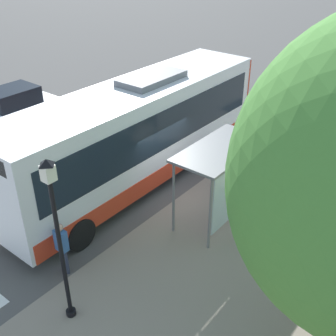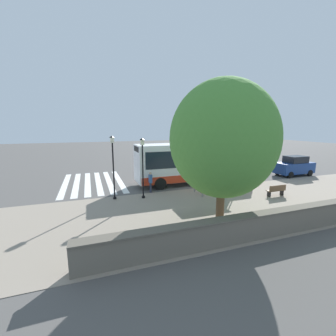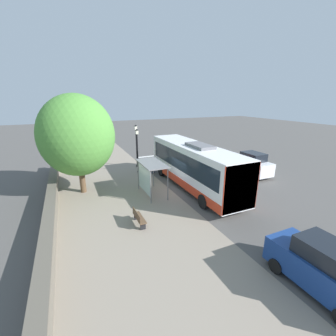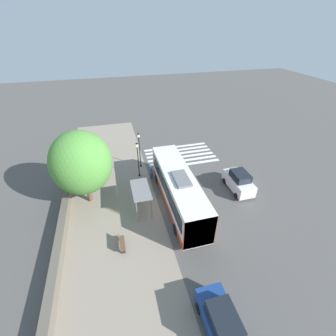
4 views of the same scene
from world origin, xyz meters
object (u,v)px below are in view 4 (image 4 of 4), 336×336
Objects in this scene: parked_car_behind_bus at (222,324)px; bus at (178,189)px; pedestrian at (151,172)px; street_lamp_far at (139,147)px; bus_shelter at (139,193)px; shade_tree at (81,163)px; bench at (122,243)px; street_lamp_near at (138,157)px; parked_car_far_lane at (239,181)px.

bus is at bearing 86.01° from parked_car_behind_bus.
street_lamp_far is (-0.80, 2.86, 1.72)m from pedestrian.
bus_shelter is 7.68m from street_lamp_far.
street_lamp_far is at bearing 80.81° from bus_shelter.
shade_tree reaches higher than bus_shelter.
parked_car_behind_bus reaches higher than pedestrian.
street_lamp_far is 1.11× the size of parked_car_behind_bus.
parked_car_behind_bus is at bearing -55.77° from bench.
parked_car_behind_bus is at bearing -86.87° from pedestrian.
shade_tree is at bearing 161.37° from bus.
parked_car_far_lane is (9.77, -5.16, -1.52)m from street_lamp_near.
parked_car_far_lane is at bearing 18.49° from bench.
shade_tree reaches higher than bench.
bench is at bearing -119.19° from bus_shelter.
shade_tree reaches higher than street_lamp_far.
parked_car_far_lane is at bearing -8.33° from shade_tree.
parked_car_far_lane is at bearing 56.67° from parked_car_behind_bus.
bus is 9.14m from shade_tree.
street_lamp_far is (0.48, 1.98, 0.09)m from street_lamp_near.
pedestrian is at bearing 66.72° from bus_shelter.
street_lamp_far is 7.88m from shade_tree.
street_lamp_far reaches higher than bus_shelter.
shade_tree is at bearing -140.19° from street_lamp_far.
pedestrian is 7.84m from shade_tree.
street_lamp_near is (2.87, 9.38, 2.10)m from bench.
parked_car_far_lane is (8.49, -4.27, 0.11)m from pedestrian.
street_lamp_near is at bearing 73.01° from bench.
pedestrian is 1.07× the size of bench.
bus is 6.46m from street_lamp_near.
bus_shelter is at bearing -29.59° from shade_tree.
bus is at bearing -18.63° from shade_tree.
bus_shelter is at bearing -97.60° from street_lamp_near.
bus is 2.47× the size of street_lamp_far.
parked_car_far_lane is at bearing -26.70° from pedestrian.
street_lamp_near is at bearing 97.30° from parked_car_behind_bus.
street_lamp_far reaches higher than parked_car_far_lane.
street_lamp_near reaches higher than bench.
bus is at bearing 32.22° from bench.
pedestrian is 3.43m from street_lamp_far.
street_lamp_far reaches higher than pedestrian.
shade_tree reaches higher than street_lamp_near.
parked_car_far_lane is (15.18, -2.22, -3.43)m from shade_tree.
bus_shelter is 0.79× the size of parked_car_behind_bus.
bench is (-5.78, -3.64, -1.50)m from bus.
bench is 10.03m from street_lamp_near.
pedestrian is at bearing -34.76° from street_lamp_near.
street_lamp_far is 11.82m from parked_car_far_lane.
parked_car_far_lane is (6.86, 0.58, -0.92)m from bus.
bench is 0.37× the size of parked_car_behind_bus.
street_lamp_near is 11.15m from parked_car_far_lane.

